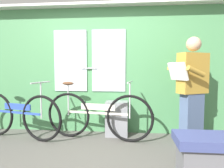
{
  "coord_description": "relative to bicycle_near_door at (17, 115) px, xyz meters",
  "views": [
    {
      "loc": [
        0.56,
        -2.36,
        1.16
      ],
      "look_at": [
        0.27,
        0.66,
        0.93
      ],
      "focal_mm": 32.76,
      "sensor_mm": 36.0,
      "label": 1
    }
  ],
  "objects": [
    {
      "name": "bench_seat_corner",
      "position": [
        2.72,
        -0.97,
        -0.16
      ],
      "size": [
        0.7,
        0.44,
        0.45
      ],
      "color": "#3D477F",
      "rests_on": "ground_plane"
    },
    {
      "name": "trash_bin_by_wall",
      "position": [
        1.64,
        0.29,
        -0.1
      ],
      "size": [
        0.38,
        0.28,
        0.6
      ],
      "primitive_type": "cube",
      "color": "gray",
      "rests_on": "ground_plane"
    },
    {
      "name": "train_door_wall",
      "position": [
        1.32,
        0.51,
        0.8
      ],
      "size": [
        4.66,
        0.28,
        2.29
      ],
      "color": "#4C8C56",
      "rests_on": "ground_plane"
    },
    {
      "name": "passenger_reading_newspaper",
      "position": [
        2.78,
        -0.06,
        0.46
      ],
      "size": [
        0.62,
        0.56,
        1.63
      ],
      "rotation": [
        0.0,
        0.0,
        3.63
      ],
      "color": "slate",
      "rests_on": "ground_plane"
    },
    {
      "name": "bicycle_leaning_behind",
      "position": [
        1.34,
        0.07,
        0.0
      ],
      "size": [
        1.79,
        0.45,
        0.97
      ],
      "rotation": [
        0.0,
        0.0,
        -0.15
      ],
      "color": "black",
      "rests_on": "ground_plane"
    },
    {
      "name": "ground_plane",
      "position": [
        1.33,
        -0.82,
        -0.42
      ],
      "size": [
        5.66,
        4.27,
        0.04
      ],
      "primitive_type": "cube",
      "color": "#56544F"
    },
    {
      "name": "bicycle_near_door",
      "position": [
        0.0,
        0.0,
        0.0
      ],
      "size": [
        1.66,
        0.56,
        0.96
      ],
      "rotation": [
        0.0,
        0.0,
        -0.24
      ],
      "color": "black",
      "rests_on": "ground_plane"
    }
  ]
}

